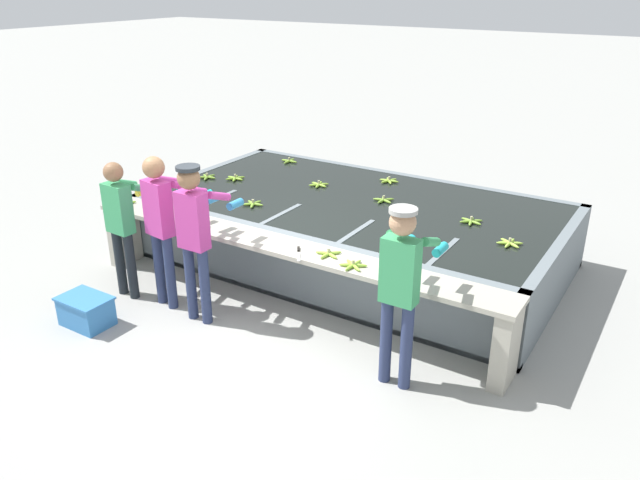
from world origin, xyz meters
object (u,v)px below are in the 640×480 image
banana_bunch_ledge_2 (353,265)px  banana_bunch_floating_5 (253,204)px  banana_bunch_floating_2 (510,243)px  banana_bunch_floating_8 (319,185)px  crate (86,311)px  banana_bunch_ledge_0 (329,254)px  banana_bunch_floating_7 (207,177)px  worker_0 (122,218)px  banana_bunch_floating_1 (389,181)px  knife_0 (299,252)px  banana_bunch_floating_4 (471,221)px  banana_bunch_floating_6 (289,161)px  worker_1 (162,218)px  banana_bunch_floating_3 (384,200)px  banana_bunch_floating_0 (235,178)px  banana_bunch_ledge_1 (126,204)px  worker_3 (401,280)px  worker_2 (195,228)px

banana_bunch_ledge_2 → banana_bunch_floating_5: bearing=155.1°
banana_bunch_floating_2 → banana_bunch_floating_5: bearing=-171.2°
banana_bunch_floating_8 → crate: 3.43m
banana_bunch_floating_8 → banana_bunch_ledge_0: banana_bunch_ledge_0 is taller
banana_bunch_floating_7 → banana_bunch_ledge_2: size_ratio=0.97×
worker_0 → banana_bunch_floating_1: 3.63m
banana_bunch_floating_2 → banana_bunch_ledge_0: 1.95m
knife_0 → worker_0: bearing=-166.0°
banana_bunch_floating_4 → banana_bunch_floating_6: same height
worker_1 → banana_bunch_floating_7: size_ratio=6.33×
banana_bunch_floating_3 → banana_bunch_floating_0: bearing=-172.5°
banana_bunch_floating_1 → banana_bunch_floating_7: 2.56m
banana_bunch_floating_3 → banana_bunch_floating_5: same height
worker_0 → banana_bunch_floating_4: (3.25, 2.28, -0.12)m
worker_0 → banana_bunch_floating_0: size_ratio=5.71×
banana_bunch_ledge_0 → knife_0: (-0.30, -0.11, -0.01)m
worker_0 → banana_bunch_ledge_2: size_ratio=5.70×
banana_bunch_floating_6 → banana_bunch_ledge_0: (2.33, -2.64, 0.00)m
banana_bunch_floating_4 → banana_bunch_floating_5: 2.65m
worker_0 → banana_bunch_floating_6: worker_0 is taller
banana_bunch_floating_6 → banana_bunch_ledge_2: (2.68, -2.74, 0.00)m
banana_bunch_floating_2 → banana_bunch_floating_4: size_ratio=1.00×
worker_1 → banana_bunch_floating_4: worker_1 is taller
banana_bunch_floating_4 → banana_bunch_floating_7: (-3.75, -0.33, 0.00)m
banana_bunch_ledge_1 → banana_bunch_floating_6: bearing=77.5°
worker_0 → banana_bunch_floating_7: (-0.49, 1.95, -0.12)m
banana_bunch_floating_0 → banana_bunch_floating_1: same height
banana_bunch_floating_3 → banana_bunch_floating_5: size_ratio=1.01×
banana_bunch_floating_1 → crate: banana_bunch_floating_1 is taller
banana_bunch_floating_7 → banana_bunch_floating_5: bearing=-23.7°
banana_bunch_floating_6 → banana_bunch_ledge_0: size_ratio=1.02×
banana_bunch_floating_6 → banana_bunch_floating_5: bearing=-68.2°
worker_3 → banana_bunch_floating_8: size_ratio=6.10×
worker_2 → banana_bunch_floating_7: 2.52m
worker_3 → banana_bunch_floating_1: 3.48m
banana_bunch_floating_0 → banana_bunch_floating_5: size_ratio=1.03×
banana_bunch_floating_1 → banana_bunch_floating_4: same height
banana_bunch_floating_7 → banana_bunch_ledge_2: bearing=-24.4°
worker_1 → worker_3: bearing=0.5°
banana_bunch_ledge_2 → banana_bunch_floating_8: bearing=129.8°
worker_2 → banana_bunch_ledge_1: 1.78m
banana_bunch_floating_1 → banana_bunch_ledge_0: size_ratio=1.02×
banana_bunch_floating_3 → banana_bunch_floating_7: same height
worker_0 → banana_bunch_ledge_1: bearing=136.6°
worker_3 → banana_bunch_ledge_0: (-1.05, 0.51, -0.20)m
banana_bunch_floating_0 → banana_bunch_floating_3: bearing=7.5°
banana_bunch_ledge_1 → crate: size_ratio=0.50×
worker_2 → banana_bunch_floating_7: (-1.59, 1.94, -0.22)m
banana_bunch_floating_3 → crate: (-1.92, -3.15, -0.68)m
worker_2 → worker_0: bearing=-179.4°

